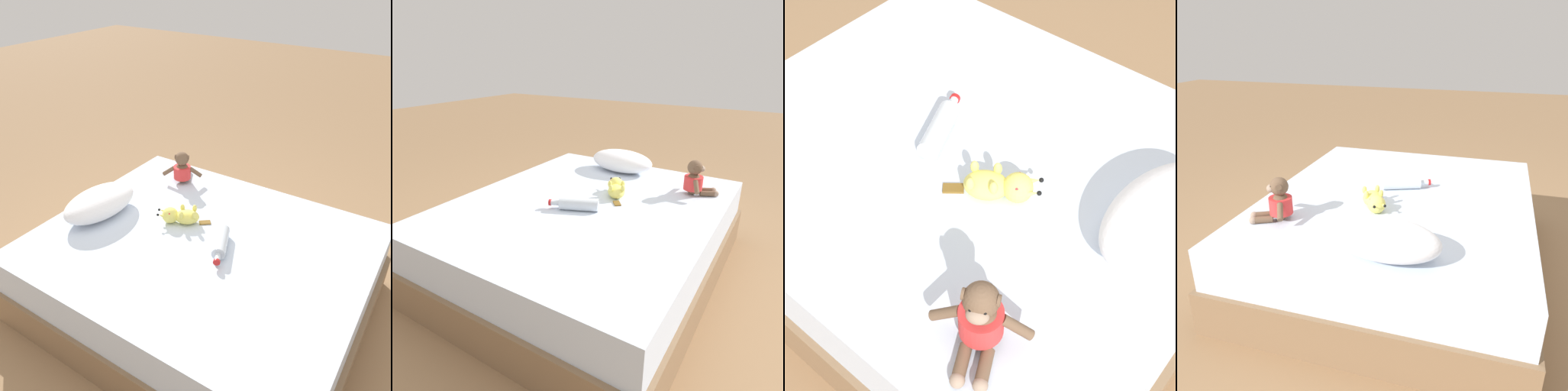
# 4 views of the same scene
# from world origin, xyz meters

# --- Properties ---
(ground_plane) EXTENTS (16.00, 16.00, 0.00)m
(ground_plane) POSITION_xyz_m (0.00, 0.00, 0.00)
(ground_plane) COLOR #93704C
(bed) EXTENTS (1.58, 1.87, 0.47)m
(bed) POSITION_xyz_m (0.00, 0.00, 0.23)
(bed) COLOR #846647
(bed) RESTS_ON ground_plane
(pillow) EXTENTS (0.53, 0.33, 0.17)m
(pillow) POSITION_xyz_m (-0.10, 0.69, 0.56)
(pillow) COLOR white
(pillow) RESTS_ON bed
(plush_monkey) EXTENTS (0.25, 0.27, 0.24)m
(plush_monkey) POSITION_xyz_m (0.53, 0.50, 0.57)
(plush_monkey) COLOR brown
(plush_monkey) RESTS_ON bed
(plush_yellow_creature) EXTENTS (0.22, 0.31, 0.10)m
(plush_yellow_creature) POSITION_xyz_m (0.09, 0.21, 0.52)
(plush_yellow_creature) COLOR #EAE066
(plush_yellow_creature) RESTS_ON bed
(glass_bottle) EXTENTS (0.30, 0.17, 0.08)m
(glass_bottle) POSITION_xyz_m (0.00, -0.12, 0.51)
(glass_bottle) COLOR silver
(glass_bottle) RESTS_ON bed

